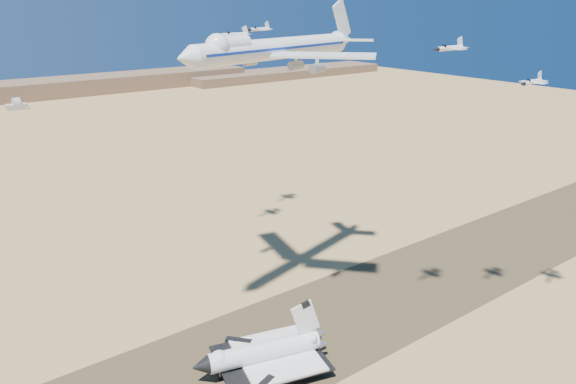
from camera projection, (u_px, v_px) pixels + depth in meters
ground at (263, 351)px, 170.65m from camera, size 1200.00×1200.00×0.00m
runway at (263, 351)px, 170.64m from camera, size 600.00×50.00×0.06m
ridgeline at (29, 93)px, 601.28m from camera, size 960.00×90.00×18.00m
shuttle at (263, 354)px, 160.60m from camera, size 40.16×31.19×19.64m
carrier_747 at (271, 49)px, 167.10m from camera, size 80.65×60.57×20.09m
crew_a at (294, 378)px, 157.15m from camera, size 0.54×0.66×1.57m
crew_b at (306, 374)px, 158.73m from camera, size 0.85×1.07×1.93m
crew_c at (291, 370)px, 160.51m from camera, size 1.19×1.01×1.81m
chase_jet_a at (449, 48)px, 152.12m from camera, size 14.30×7.76×3.56m
chase_jet_b at (532, 82)px, 160.24m from camera, size 13.70×7.54×3.42m
chase_jet_d at (234, 34)px, 215.96m from camera, size 15.85×8.73×3.96m
chase_jet_e at (259, 29)px, 237.23m from camera, size 15.20×8.84×3.87m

